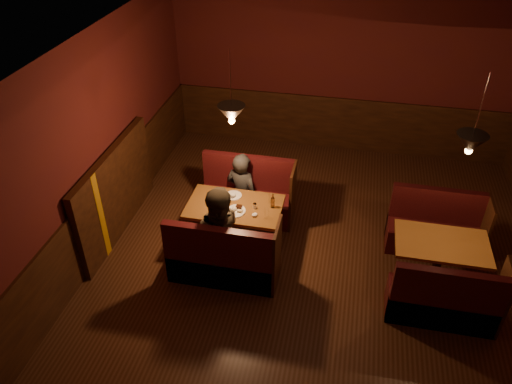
% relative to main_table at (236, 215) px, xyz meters
% --- Properties ---
extents(room, '(6.02, 7.02, 2.92)m').
position_rel_main_table_xyz_m(room, '(0.90, -0.36, 0.52)').
color(room, '#3D1E0D').
rests_on(room, ground).
extents(main_table, '(1.28, 0.78, 0.90)m').
position_rel_main_table_xyz_m(main_table, '(0.00, 0.00, 0.00)').
color(main_table, brown).
rests_on(main_table, ground).
extents(main_bench_far, '(1.41, 0.50, 0.96)m').
position_rel_main_table_xyz_m(main_bench_far, '(0.01, 0.73, -0.22)').
color(main_bench_far, black).
rests_on(main_bench_far, ground).
extents(main_bench_near, '(1.41, 0.50, 0.96)m').
position_rel_main_table_xyz_m(main_bench_near, '(0.01, -0.73, -0.22)').
color(main_bench_near, black).
rests_on(main_bench_near, ground).
extents(second_table, '(1.15, 0.73, 0.65)m').
position_rel_main_table_xyz_m(second_table, '(2.69, -0.16, -0.05)').
color(second_table, brown).
rests_on(second_table, ground).
extents(second_bench_far, '(1.27, 0.47, 0.90)m').
position_rel_main_table_xyz_m(second_bench_far, '(2.72, 0.52, -0.24)').
color(second_bench_far, black).
rests_on(second_bench_far, ground).
extents(second_bench_near, '(1.27, 0.47, 0.90)m').
position_rel_main_table_xyz_m(second_bench_near, '(2.72, -0.85, -0.24)').
color(second_bench_near, black).
rests_on(second_bench_near, ground).
extents(diner_a, '(0.61, 0.51, 1.45)m').
position_rel_main_table_xyz_m(diner_a, '(-0.07, 0.66, 0.20)').
color(diner_a, '#2B2B2B').
rests_on(diner_a, ground).
extents(diner_b, '(0.98, 0.87, 1.66)m').
position_rel_main_table_xyz_m(diner_b, '(-0.01, -0.59, 0.30)').
color(diner_b, '#342B1F').
rests_on(diner_b, ground).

